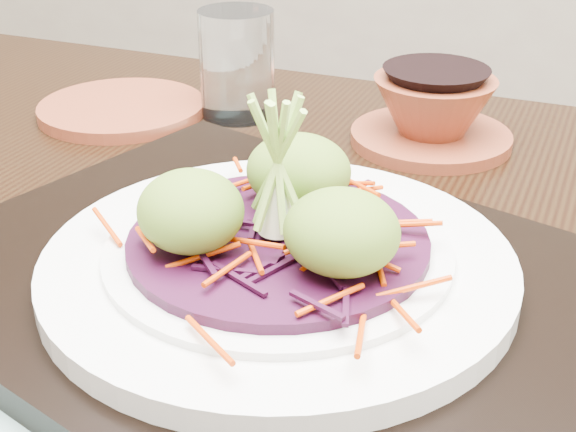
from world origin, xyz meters
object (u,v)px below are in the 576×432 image
(dining_table, at_px, (294,417))
(serving_tray, at_px, (278,290))
(terracotta_side_plate, at_px, (122,109))
(water_glass, at_px, (237,64))
(terracotta_bowl_set, at_px, (433,115))
(white_plate, at_px, (278,262))

(dining_table, bearing_deg, serving_tray, -91.75)
(terracotta_side_plate, bearing_deg, dining_table, -45.85)
(serving_tray, xyz_separation_m, water_glass, (-0.13, 0.31, 0.04))
(serving_tray, height_order, terracotta_side_plate, serving_tray)
(water_glass, bearing_deg, terracotta_side_plate, -164.29)
(water_glass, distance_m, terracotta_bowl_set, 0.19)
(white_plate, xyz_separation_m, terracotta_side_plate, (-0.24, 0.28, -0.03))
(serving_tray, relative_size, water_glass, 4.20)
(terracotta_side_plate, relative_size, terracotta_bowl_set, 0.99)
(serving_tray, relative_size, terracotta_side_plate, 2.65)
(water_glass, height_order, terracotta_bowl_set, water_glass)
(dining_table, relative_size, serving_tray, 3.17)
(dining_table, xyz_separation_m, water_glass, (-0.14, 0.28, 0.15))
(water_glass, bearing_deg, serving_tray, -66.38)
(serving_tray, height_order, white_plate, white_plate)
(serving_tray, distance_m, water_glass, 0.34)
(white_plate, xyz_separation_m, terracotta_bowl_set, (0.05, 0.29, -0.01))
(dining_table, xyz_separation_m, terracotta_bowl_set, (0.05, 0.26, 0.13))
(terracotta_bowl_set, bearing_deg, dining_table, -100.63)
(terracotta_side_plate, bearing_deg, white_plate, -48.73)
(dining_table, bearing_deg, white_plate, -91.75)
(serving_tray, bearing_deg, dining_table, 103.54)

